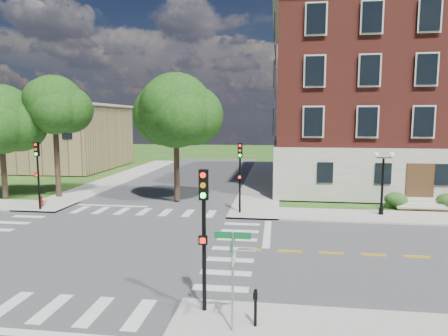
# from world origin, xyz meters

# --- Properties ---
(ground) EXTENTS (160.00, 160.00, 0.00)m
(ground) POSITION_xyz_m (0.00, 0.00, 0.00)
(ground) COLOR #254E16
(ground) RESTS_ON ground
(road_ew) EXTENTS (90.00, 12.00, 0.01)m
(road_ew) POSITION_xyz_m (0.00, 0.00, 0.01)
(road_ew) COLOR #3D3D3F
(road_ew) RESTS_ON ground
(road_ns) EXTENTS (12.00, 90.00, 0.01)m
(road_ns) POSITION_xyz_m (0.00, 0.00, 0.01)
(road_ns) COLOR #3D3D3F
(road_ns) RESTS_ON ground
(sidewalk_ne) EXTENTS (34.00, 34.00, 0.12)m
(sidewalk_ne) POSITION_xyz_m (15.38, 15.38, 0.06)
(sidewalk_ne) COLOR #9E9B93
(sidewalk_ne) RESTS_ON ground
(sidewalk_nw) EXTENTS (34.00, 34.00, 0.12)m
(sidewalk_nw) POSITION_xyz_m (-15.38, 15.38, 0.06)
(sidewalk_nw) COLOR #9E9B93
(sidewalk_nw) RESTS_ON ground
(crosswalk_east) EXTENTS (2.20, 10.20, 0.02)m
(crosswalk_east) POSITION_xyz_m (7.20, 0.00, 0.00)
(crosswalk_east) COLOR silver
(crosswalk_east) RESTS_ON ground
(stop_bar_east) EXTENTS (0.40, 5.50, 0.00)m
(stop_bar_east) POSITION_xyz_m (8.80, 3.00, 0.00)
(stop_bar_east) COLOR silver
(stop_bar_east) RESTS_ON ground
(main_building) EXTENTS (30.60, 22.40, 16.50)m
(main_building) POSITION_xyz_m (24.00, 21.99, 8.34)
(main_building) COLOR #9C9889
(main_building) RESTS_ON ground
(secondary_building) EXTENTS (20.40, 15.40, 8.30)m
(secondary_building) POSITION_xyz_m (-22.00, 30.00, 4.28)
(secondary_building) COLOR olive
(secondary_building) RESTS_ON ground
(tree_b) EXTENTS (5.56, 5.56, 9.18)m
(tree_b) POSITION_xyz_m (-12.60, 9.89, 6.50)
(tree_b) COLOR #2F2017
(tree_b) RESTS_ON ground
(tree_c) EXTENTS (4.78, 4.78, 9.95)m
(tree_c) POSITION_xyz_m (-8.71, 11.19, 7.63)
(tree_c) COLOR #2F2017
(tree_c) RESTS_ON ground
(tree_d) EXTENTS (5.78, 5.78, 9.95)m
(tree_d) POSITION_xyz_m (1.51, 10.79, 7.16)
(tree_d) COLOR #2F2017
(tree_d) RESTS_ON ground
(traffic_signal_se) EXTENTS (0.35, 0.39, 4.80)m
(traffic_signal_se) POSITION_xyz_m (6.94, -6.82, 3.19)
(traffic_signal_se) COLOR black
(traffic_signal_se) RESTS_ON ground
(traffic_signal_ne) EXTENTS (0.35, 0.39, 4.80)m
(traffic_signal_ne) POSITION_xyz_m (6.80, 7.44, 3.19)
(traffic_signal_ne) COLOR black
(traffic_signal_ne) RESTS_ON ground
(traffic_signal_nw) EXTENTS (0.33, 0.36, 4.80)m
(traffic_signal_nw) POSITION_xyz_m (-7.50, 6.59, 3.19)
(traffic_signal_nw) COLOR black
(traffic_signal_nw) RESTS_ON ground
(twin_lamp_west) EXTENTS (1.36, 0.36, 4.23)m
(twin_lamp_west) POSITION_xyz_m (16.33, 8.18, 2.52)
(twin_lamp_west) COLOR black
(twin_lamp_west) RESTS_ON ground
(street_sign_pole) EXTENTS (1.10, 1.10, 3.10)m
(street_sign_pole) POSITION_xyz_m (8.03, -7.99, 2.31)
(street_sign_pole) COLOR gray
(street_sign_pole) RESTS_ON ground
(push_button_post) EXTENTS (0.14, 0.21, 1.20)m
(push_button_post) POSITION_xyz_m (8.71, -7.65, 0.80)
(push_button_post) COLOR black
(push_button_post) RESTS_ON ground
(fire_hydrant) EXTENTS (0.35, 0.35, 0.75)m
(fire_hydrant) POSITION_xyz_m (-7.97, 7.47, 0.46)
(fire_hydrant) COLOR #A6130C
(fire_hydrant) RESTS_ON ground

